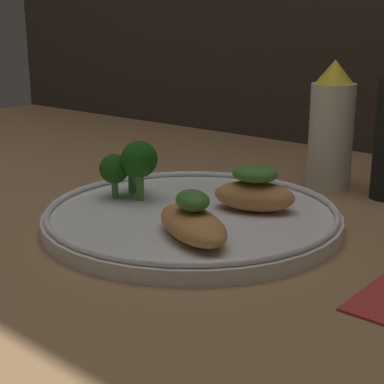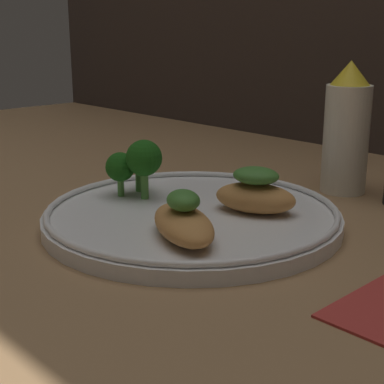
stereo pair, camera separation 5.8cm
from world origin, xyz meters
The scene contains 6 objects.
ground_plane centered at (0.00, 0.00, -0.50)cm, with size 180.00×180.00×1.00cm, color #936D47.
plate centered at (0.00, 0.00, 0.99)cm, with size 29.39×29.39×2.00cm.
grilled_meat_front centered at (4.99, -5.74, 2.95)cm, with size 11.09×8.63×4.32cm.
grilled_meat_middle centered at (4.37, 4.42, 3.29)cm, with size 9.28×7.41×4.54cm.
broccoli_bunch centered at (-7.97, -0.62, 5.14)cm, with size 6.02×5.63×6.33cm.
sauce_bottle centered at (3.47, 21.48, 7.34)cm, with size 5.27×5.27×15.34cm.
Camera 1 is at (36.07, -42.03, 19.26)cm, focal length 55.00 mm.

